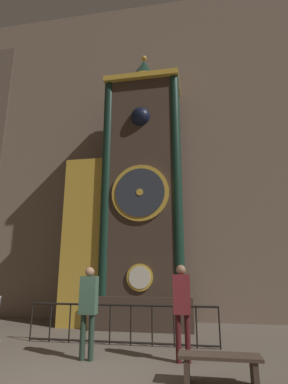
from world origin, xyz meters
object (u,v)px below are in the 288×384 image
at_px(visitor_near, 88,303).
at_px(visitor_far, 182,302).
at_px(clock_tower, 132,200).
at_px(visitor_bench, 220,363).

relative_size(visitor_near, visitor_far, 0.98).
bearing_deg(visitor_far, clock_tower, 115.25).
bearing_deg(visitor_near, visitor_far, 5.16).
bearing_deg(visitor_far, visitor_near, -177.13).
bearing_deg(visitor_bench, clock_tower, 117.89).
xyz_separation_m(visitor_far, visitor_bench, (0.61, -1.07, -0.78)).
height_order(visitor_far, visitor_bench, visitor_far).
height_order(clock_tower, visitor_near, clock_tower).
distance_m(clock_tower, visitor_bench, 6.34).
height_order(clock_tower, visitor_bench, clock_tower).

